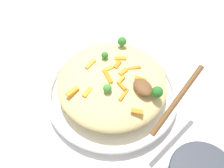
# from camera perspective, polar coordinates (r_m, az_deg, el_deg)

# --- Properties ---
(ground_plane) EXTENTS (2.40, 2.40, 0.00)m
(ground_plane) POSITION_cam_1_polar(r_m,az_deg,el_deg) (0.73, 0.00, -2.71)
(ground_plane) COLOR silver
(serving_bowl) EXTENTS (0.36, 0.36, 0.04)m
(serving_bowl) POSITION_cam_1_polar(r_m,az_deg,el_deg) (0.72, 0.00, -1.84)
(serving_bowl) COLOR white
(serving_bowl) RESTS_ON ground_plane
(pasta_mound) EXTENTS (0.29, 0.28, 0.07)m
(pasta_mound) POSITION_cam_1_polar(r_m,az_deg,el_deg) (0.68, 0.00, 0.23)
(pasta_mound) COLOR #D1BA7A
(pasta_mound) RESTS_ON serving_bowl
(carrot_piece_0) EXTENTS (0.01, 0.03, 0.01)m
(carrot_piece_0) POSITION_cam_1_polar(r_m,az_deg,el_deg) (0.67, -1.10, 3.11)
(carrot_piece_0) COLOR orange
(carrot_piece_0) RESTS_ON pasta_mound
(carrot_piece_1) EXTENTS (0.02, 0.03, 0.01)m
(carrot_piece_1) POSITION_cam_1_polar(r_m,az_deg,el_deg) (0.64, 1.93, 0.87)
(carrot_piece_1) COLOR orange
(carrot_piece_1) RESTS_ON pasta_mound
(carrot_piece_2) EXTENTS (0.02, 0.03, 0.01)m
(carrot_piece_2) POSITION_cam_1_polar(r_m,az_deg,el_deg) (0.68, 1.15, 4.20)
(carrot_piece_2) COLOR orange
(carrot_piece_2) RESTS_ON pasta_mound
(carrot_piece_3) EXTENTS (0.02, 0.03, 0.01)m
(carrot_piece_3) POSITION_cam_1_polar(r_m,az_deg,el_deg) (0.63, -5.27, -1.75)
(carrot_piece_3) COLOR orange
(carrot_piece_3) RESTS_ON pasta_mound
(carrot_piece_4) EXTENTS (0.02, 0.03, 0.01)m
(carrot_piece_4) POSITION_cam_1_polar(r_m,az_deg,el_deg) (0.64, -8.53, -1.65)
(carrot_piece_4) COLOR orange
(carrot_piece_4) RESTS_ON pasta_mound
(carrot_piece_5) EXTENTS (0.02, 0.04, 0.01)m
(carrot_piece_5) POSITION_cam_1_polar(r_m,az_deg,el_deg) (0.67, 4.44, 3.36)
(carrot_piece_5) COLOR orange
(carrot_piece_5) RESTS_ON pasta_mound
(carrot_piece_6) EXTENTS (0.03, 0.01, 0.01)m
(carrot_piece_6) POSITION_cam_1_polar(r_m,az_deg,el_deg) (0.63, 1.87, -0.75)
(carrot_piece_6) COLOR orange
(carrot_piece_6) RESTS_ON pasta_mound
(carrot_piece_7) EXTENTS (0.03, 0.03, 0.01)m
(carrot_piece_7) POSITION_cam_1_polar(r_m,az_deg,el_deg) (0.64, 5.76, -0.91)
(carrot_piece_7) COLOR orange
(carrot_piece_7) RESTS_ON pasta_mound
(carrot_piece_8) EXTENTS (0.02, 0.03, 0.01)m
(carrot_piece_8) POSITION_cam_1_polar(r_m,az_deg,el_deg) (0.69, 1.81, 5.52)
(carrot_piece_8) COLOR orange
(carrot_piece_8) RESTS_ON pasta_mound
(carrot_piece_9) EXTENTS (0.04, 0.02, 0.01)m
(carrot_piece_9) POSITION_cam_1_polar(r_m,az_deg,el_deg) (0.65, -0.86, 1.57)
(carrot_piece_9) COLOR orange
(carrot_piece_9) RESTS_ON pasta_mound
(carrot_piece_10) EXTENTS (0.02, 0.04, 0.01)m
(carrot_piece_10) POSITION_cam_1_polar(r_m,az_deg,el_deg) (0.68, -4.65, 4.30)
(carrot_piece_10) COLOR orange
(carrot_piece_10) RESTS_ON pasta_mound
(carrot_piece_11) EXTENTS (0.03, 0.02, 0.01)m
(carrot_piece_11) POSITION_cam_1_polar(r_m,az_deg,el_deg) (0.65, 6.16, 0.96)
(carrot_piece_11) COLOR orange
(carrot_piece_11) RESTS_ON pasta_mound
(carrot_piece_12) EXTENTS (0.02, 0.03, 0.01)m
(carrot_piece_12) POSITION_cam_1_polar(r_m,az_deg,el_deg) (0.66, 2.42, 2.63)
(carrot_piece_12) COLOR orange
(carrot_piece_12) RESTS_ON pasta_mound
(carrot_piece_13) EXTENTS (0.03, 0.03, 0.01)m
(carrot_piece_13) POSITION_cam_1_polar(r_m,az_deg,el_deg) (0.60, 5.43, -5.88)
(carrot_piece_13) COLOR orange
(carrot_piece_13) RESTS_ON pasta_mound
(carrot_piece_14) EXTENTS (0.02, 0.04, 0.01)m
(carrot_piece_14) POSITION_cam_1_polar(r_m,az_deg,el_deg) (0.62, 2.55, -2.35)
(carrot_piece_14) COLOR orange
(carrot_piece_14) RESTS_ON pasta_mound
(broccoli_floret_0) EXTENTS (0.02, 0.02, 0.02)m
(broccoli_floret_0) POSITION_cam_1_polar(r_m,az_deg,el_deg) (0.69, -1.57, 6.18)
(broccoli_floret_0) COLOR #296820
(broccoli_floret_0) RESTS_ON pasta_mound
(broccoli_floret_1) EXTENTS (0.02, 0.02, 0.03)m
(broccoli_floret_1) POSITION_cam_1_polar(r_m,az_deg,el_deg) (0.72, 2.19, 9.12)
(broccoli_floret_1) COLOR #296820
(broccoli_floret_1) RESTS_ON pasta_mound
(broccoli_floret_2) EXTENTS (0.03, 0.03, 0.03)m
(broccoli_floret_2) POSITION_cam_1_polar(r_m,az_deg,el_deg) (0.62, 9.71, -1.72)
(broccoli_floret_2) COLOR #205B1C
(broccoli_floret_2) RESTS_ON pasta_mound
(broccoli_floret_3) EXTENTS (0.02, 0.02, 0.02)m
(broccoli_floret_3) POSITION_cam_1_polar(r_m,az_deg,el_deg) (0.62, -1.00, -0.95)
(broccoli_floret_3) COLOR #377928
(broccoli_floret_3) RESTS_ON pasta_mound
(serving_spoon) EXTENTS (0.14, 0.18, 0.08)m
(serving_spoon) POSITION_cam_1_polar(r_m,az_deg,el_deg) (0.61, 9.41, -1.70)
(serving_spoon) COLOR brown
(serving_spoon) RESTS_ON pasta_mound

